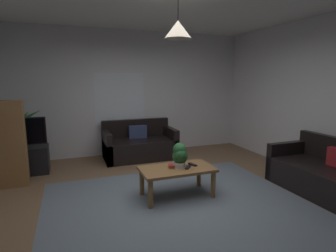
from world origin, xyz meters
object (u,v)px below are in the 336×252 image
(remote_on_table_0, at_px, (188,167))
(potted_palm_corner, at_px, (19,139))
(book_on_table_1, at_px, (173,165))
(book_on_table_0, at_px, (172,167))
(couch_right_side, at_px, (323,175))
(tv_stand, at_px, (22,161))
(bookshelf_corner, at_px, (1,145))
(potted_plant_on_table, at_px, (180,155))
(tv, at_px, (19,133))
(coffee_table, at_px, (177,173))
(remote_on_table_1, at_px, (193,165))
(couch_under_window, at_px, (140,146))
(pendant_lamp, at_px, (178,29))

(remote_on_table_0, xyz_separation_m, potted_palm_corner, (-2.52, 2.35, 0.13))
(book_on_table_1, bearing_deg, book_on_table_0, -177.07)
(couch_right_side, bearing_deg, book_on_table_1, -106.53)
(tv_stand, distance_m, bookshelf_corner, 0.77)
(couch_right_side, bearing_deg, tv_stand, -119.33)
(book_on_table_0, height_order, potted_plant_on_table, potted_plant_on_table)
(book_on_table_1, xyz_separation_m, tv, (-2.24, 1.83, 0.30))
(remote_on_table_0, bearing_deg, potted_plant_on_table, -179.25)
(book_on_table_1, distance_m, bookshelf_corner, 2.74)
(book_on_table_0, bearing_deg, bookshelf_corner, 152.52)
(bookshelf_corner, bearing_deg, coffee_table, -27.35)
(tv_stand, relative_size, tv, 1.02)
(potted_palm_corner, distance_m, bookshelf_corner, 1.02)
(couch_right_side, bearing_deg, bookshelf_corner, -112.39)
(remote_on_table_1, xyz_separation_m, potted_palm_corner, (-2.64, 2.26, 0.13))
(remote_on_table_0, xyz_separation_m, bookshelf_corner, (-2.63, 1.35, 0.25))
(potted_plant_on_table, distance_m, bookshelf_corner, 2.83)
(remote_on_table_0, height_order, potted_palm_corner, potted_palm_corner)
(tv_stand, xyz_separation_m, tv, (-0.00, -0.02, 0.53))
(couch_under_window, relative_size, book_on_table_1, 11.62)
(coffee_table, distance_m, potted_plant_on_table, 0.27)
(remote_on_table_0, relative_size, potted_palm_corner, 0.13)
(book_on_table_1, bearing_deg, couch_right_side, -16.53)
(remote_on_table_0, relative_size, remote_on_table_1, 1.00)
(book_on_table_0, height_order, remote_on_table_0, book_on_table_0)
(remote_on_table_0, xyz_separation_m, tv, (-2.44, 1.92, 0.33))
(remote_on_table_1, height_order, potted_palm_corner, potted_palm_corner)
(potted_plant_on_table, bearing_deg, tv_stand, 141.63)
(couch_under_window, xyz_separation_m, book_on_table_0, (-0.05, -2.12, 0.18))
(remote_on_table_0, distance_m, remote_on_table_1, 0.15)
(remote_on_table_0, distance_m, potted_palm_corner, 3.45)
(potted_plant_on_table, relative_size, bookshelf_corner, 0.26)
(coffee_table, relative_size, tv, 1.22)
(coffee_table, relative_size, tv_stand, 1.20)
(couch_under_window, height_order, tv_stand, couch_under_window)
(remote_on_table_1, bearing_deg, book_on_table_0, 164.55)
(pendant_lamp, bearing_deg, potted_palm_corner, 136.04)
(bookshelf_corner, bearing_deg, book_on_table_0, -27.48)
(remote_on_table_1, height_order, bookshelf_corner, bookshelf_corner)
(book_on_table_1, relative_size, pendant_lamp, 0.25)
(book_on_table_1, relative_size, potted_palm_corner, 0.11)
(book_on_table_0, relative_size, tv, 0.14)
(couch_right_side, distance_m, potted_plant_on_table, 2.25)
(tv, xyz_separation_m, potted_palm_corner, (-0.08, 0.44, -0.20))
(tv_stand, bearing_deg, book_on_table_1, -39.55)
(coffee_table, xyz_separation_m, bookshelf_corner, (-2.48, 1.28, 0.34))
(remote_on_table_0, bearing_deg, book_on_table_0, -161.59)
(couch_under_window, relative_size, bookshelf_corner, 1.10)
(couch_under_window, distance_m, remote_on_table_0, 2.22)
(potted_palm_corner, bearing_deg, book_on_table_0, -44.43)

